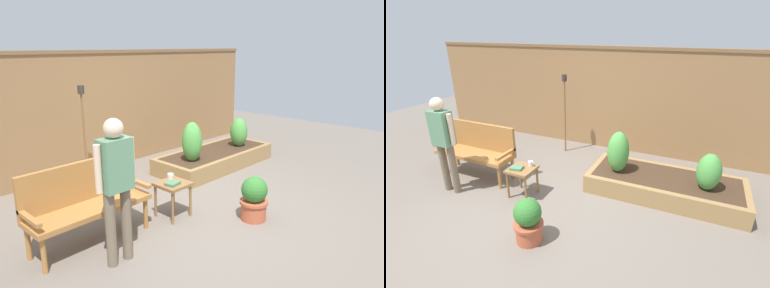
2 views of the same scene
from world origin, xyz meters
TOP-DOWN VIEW (x-y plane):
  - ground_plane at (0.00, 0.00)m, footprint 14.00×14.00m
  - fence_back at (0.00, 2.60)m, footprint 8.40×0.14m
  - garden_bench at (-1.46, 0.43)m, footprint 1.44×0.48m
  - side_table at (-0.33, 0.15)m, footprint 0.40×0.40m
  - cup_on_table at (-0.25, 0.28)m, footprint 0.11×0.08m
  - book_on_table at (-0.39, 0.09)m, footprint 0.20×0.18m
  - potted_boxwood at (0.33, -0.70)m, footprint 0.37×0.37m
  - raised_planter_bed at (1.70, 1.11)m, footprint 2.40×1.00m
  - shrub_near_bench at (0.95, 1.00)m, footprint 0.35×0.35m
  - shrub_far_corner at (2.30, 1.00)m, footprint 0.34×0.34m
  - tiki_torch at (-0.51, 1.99)m, footprint 0.10×0.10m
  - person_by_bench at (-1.47, -0.22)m, footprint 0.47×0.20m

SIDE VIEW (x-z plane):
  - ground_plane at x=0.00m, z-range 0.00..0.00m
  - raised_planter_bed at x=1.70m, z-range 0.00..0.30m
  - potted_boxwood at x=0.33m, z-range 0.00..0.59m
  - side_table at x=-0.33m, z-range 0.16..0.64m
  - book_on_table at x=-0.39m, z-range 0.48..0.52m
  - cup_on_table at x=-0.25m, z-range 0.48..0.56m
  - garden_bench at x=-1.46m, z-range 0.07..1.01m
  - shrub_far_corner at x=2.30m, z-range 0.30..0.86m
  - shrub_near_bench at x=0.95m, z-range 0.30..0.98m
  - person_by_bench at x=-1.47m, z-range 0.15..1.71m
  - fence_back at x=0.00m, z-range 0.01..2.17m
  - tiki_torch at x=-0.51m, z-range 0.31..1.95m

